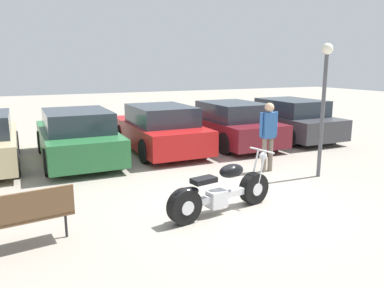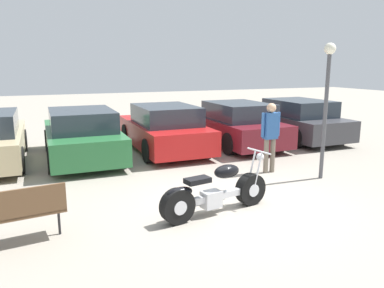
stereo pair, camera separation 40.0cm
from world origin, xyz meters
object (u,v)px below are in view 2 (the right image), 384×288
parked_car_dark_grey (295,120)px  person_standing (270,132)px  park_bench (15,211)px  parked_car_green (82,135)px  parked_car_red (164,129)px  motorcycle (215,193)px  parked_car_maroon (235,125)px  lamp_post (327,89)px

parked_car_dark_grey → person_standing: (-3.30, -3.34, 0.35)m
parked_car_dark_grey → park_bench: 10.34m
parked_car_green → person_standing: 5.21m
parked_car_green → parked_car_red: same height
parked_car_red → person_standing: bearing=-63.6°
motorcycle → parked_car_dark_grey: size_ratio=0.51×
parked_car_dark_grey → park_bench: size_ratio=2.97×
parked_car_maroon → park_bench: parked_car_maroon is taller
parked_car_dark_grey → lamp_post: lamp_post is taller
motorcycle → lamp_post: bearing=17.0°
lamp_post → person_standing: (-0.86, 0.88, -1.06)m
parked_car_maroon → lamp_post: 4.39m
parked_car_maroon → person_standing: size_ratio=2.51×
parked_car_red → lamp_post: (2.51, -4.21, 1.42)m
motorcycle → person_standing: person_standing is taller
parked_car_green → park_bench: bearing=-106.5°
motorcycle → parked_car_green: 5.34m
parked_car_green → lamp_post: lamp_post is taller
motorcycle → parked_car_red: 5.27m
parked_car_red → parked_car_maroon: same height
parked_car_green → parked_car_maroon: 4.95m
lamp_post → motorcycle: bearing=-163.0°
park_bench → person_standing: (5.62, 1.88, 0.48)m
parked_car_dark_grey → person_standing: 4.71m
parked_car_red → lamp_post: bearing=-59.2°
motorcycle → lamp_post: (3.26, 1.00, 1.70)m
parked_car_green → person_standing: size_ratio=2.51×
park_bench → lamp_post: size_ratio=0.47×
motorcycle → parked_car_maroon: 6.09m
parked_car_red → park_bench: bearing=-127.4°
motorcycle → parked_car_red: (0.75, 5.20, 0.28)m
parked_car_green → parked_car_dark_grey: size_ratio=1.00×
parked_car_dark_grey → lamp_post: size_ratio=1.39×
parked_car_maroon → park_bench: (-6.45, -5.16, -0.13)m
park_bench → lamp_post: bearing=8.7°
motorcycle → park_bench: size_ratio=1.53×
parked_car_maroon → lamp_post: lamp_post is taller
motorcycle → parked_car_red: size_ratio=0.51×
park_bench → lamp_post: 6.74m
park_bench → motorcycle: bearing=-0.0°
motorcycle → parked_car_dark_grey: 7.73m
parked_car_green → park_bench: 5.26m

